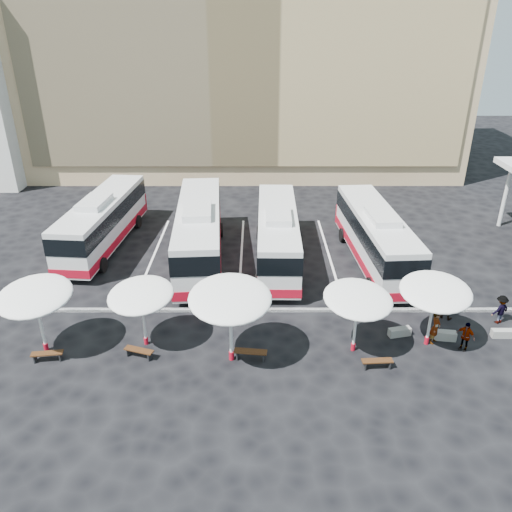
{
  "coord_description": "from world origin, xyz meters",
  "views": [
    {
      "loc": [
        0.98,
        -23.1,
        14.86
      ],
      "look_at": [
        1.0,
        3.0,
        2.2
      ],
      "focal_mm": 35.0,
      "sensor_mm": 36.0,
      "label": 1
    }
  ],
  "objects_px": {
    "sunshade_3": "(358,299)",
    "passenger_3": "(500,309)",
    "sunshade_0": "(35,296)",
    "sunshade_2": "(230,298)",
    "bus_2": "(277,234)",
    "wood_bench_0": "(47,355)",
    "bus_1": "(199,231)",
    "sunshade_1": "(141,295)",
    "bus_0": "(103,220)",
    "bus_3": "(375,235)",
    "conc_bench_0": "(400,332)",
    "passenger_0": "(435,327)",
    "wood_bench_2": "(250,353)",
    "conc_bench_1": "(443,335)",
    "passenger_1": "(447,304)",
    "wood_bench_3": "(377,362)",
    "sunshade_4": "(435,292)",
    "passenger_2": "(465,336)",
    "wood_bench_1": "(139,351)",
    "conc_bench_2": "(502,333)"
  },
  "relations": [
    {
      "from": "sunshade_3",
      "to": "passenger_3",
      "type": "xyz_separation_m",
      "value": [
        8.17,
        2.43,
        -2.09
      ]
    },
    {
      "from": "sunshade_0",
      "to": "sunshade_2",
      "type": "xyz_separation_m",
      "value": [
        9.13,
        -0.72,
        0.29
      ]
    },
    {
      "from": "bus_2",
      "to": "wood_bench_0",
      "type": "xyz_separation_m",
      "value": [
        -11.32,
        -10.77,
        -1.59
      ]
    },
    {
      "from": "bus_1",
      "to": "sunshade_1",
      "type": "distance_m",
      "value": 9.76
    },
    {
      "from": "bus_0",
      "to": "bus_3",
      "type": "height_order",
      "value": "bus_3"
    },
    {
      "from": "sunshade_1",
      "to": "conc_bench_0",
      "type": "xyz_separation_m",
      "value": [
        12.86,
        0.72,
        -2.6
      ]
    },
    {
      "from": "sunshade_1",
      "to": "passenger_0",
      "type": "bearing_deg",
      "value": 0.49
    },
    {
      "from": "bus_0",
      "to": "wood_bench_2",
      "type": "distance_m",
      "value": 16.77
    },
    {
      "from": "bus_2",
      "to": "sunshade_1",
      "type": "distance_m",
      "value": 11.72
    },
    {
      "from": "wood_bench_0",
      "to": "sunshade_1",
      "type": "bearing_deg",
      "value": 16.81
    },
    {
      "from": "bus_3",
      "to": "conc_bench_1",
      "type": "xyz_separation_m",
      "value": [
        1.75,
        -8.74,
        -1.73
      ]
    },
    {
      "from": "bus_1",
      "to": "sunshade_1",
      "type": "relative_size",
      "value": 3.39
    },
    {
      "from": "passenger_0",
      "to": "sunshade_3",
      "type": "bearing_deg",
      "value": 136.33
    },
    {
      "from": "bus_1",
      "to": "passenger_1",
      "type": "xyz_separation_m",
      "value": [
        13.99,
        -7.17,
        -1.26
      ]
    },
    {
      "from": "conc_bench_0",
      "to": "bus_1",
      "type": "bearing_deg",
      "value": 141.37
    },
    {
      "from": "bus_0",
      "to": "wood_bench_3",
      "type": "distance_m",
      "value": 21.36
    },
    {
      "from": "bus_2",
      "to": "sunshade_4",
      "type": "relative_size",
      "value": 2.94
    },
    {
      "from": "conc_bench_1",
      "to": "passenger_0",
      "type": "bearing_deg",
      "value": -155.65
    },
    {
      "from": "bus_0",
      "to": "wood_bench_3",
      "type": "height_order",
      "value": "bus_0"
    },
    {
      "from": "wood_bench_0",
      "to": "passenger_2",
      "type": "relative_size",
      "value": 0.97
    },
    {
      "from": "conc_bench_1",
      "to": "wood_bench_1",
      "type": "bearing_deg",
      "value": -174.46
    },
    {
      "from": "bus_3",
      "to": "passenger_3",
      "type": "relative_size",
      "value": 7.55
    },
    {
      "from": "bus_2",
      "to": "conc_bench_2",
      "type": "xyz_separation_m",
      "value": [
        11.18,
        -8.84,
        -1.73
      ]
    },
    {
      "from": "passenger_3",
      "to": "sunshade_0",
      "type": "bearing_deg",
      "value": -17.38
    },
    {
      "from": "conc_bench_1",
      "to": "passenger_2",
      "type": "height_order",
      "value": "passenger_2"
    },
    {
      "from": "passenger_2",
      "to": "bus_2",
      "type": "bearing_deg",
      "value": 173.91
    },
    {
      "from": "passenger_1",
      "to": "bus_1",
      "type": "bearing_deg",
      "value": 9.82
    },
    {
      "from": "bus_2",
      "to": "bus_3",
      "type": "xyz_separation_m",
      "value": [
        6.33,
        -0.31,
        0.03
      ]
    },
    {
      "from": "bus_2",
      "to": "passenger_1",
      "type": "bearing_deg",
      "value": -37.45
    },
    {
      "from": "bus_1",
      "to": "conc_bench_0",
      "type": "bearing_deg",
      "value": -42.59
    },
    {
      "from": "sunshade_4",
      "to": "wood_bench_1",
      "type": "height_order",
      "value": "sunshade_4"
    },
    {
      "from": "wood_bench_1",
      "to": "sunshade_1",
      "type": "bearing_deg",
      "value": 84.07
    },
    {
      "from": "conc_bench_0",
      "to": "conc_bench_2",
      "type": "height_order",
      "value": "conc_bench_0"
    },
    {
      "from": "wood_bench_1",
      "to": "conc_bench_0",
      "type": "relative_size",
      "value": 1.3
    },
    {
      "from": "bus_1",
      "to": "conc_bench_2",
      "type": "distance_m",
      "value": 18.71
    },
    {
      "from": "bus_2",
      "to": "sunshade_4",
      "type": "bearing_deg",
      "value": -51.97
    },
    {
      "from": "wood_bench_0",
      "to": "conc_bench_1",
      "type": "relative_size",
      "value": 1.21
    },
    {
      "from": "sunshade_3",
      "to": "passenger_2",
      "type": "xyz_separation_m",
      "value": [
        5.43,
        0.06,
        -2.12
      ]
    },
    {
      "from": "passenger_3",
      "to": "passenger_2",
      "type": "bearing_deg",
      "value": 17.51
    },
    {
      "from": "bus_2",
      "to": "wood_bench_0",
      "type": "height_order",
      "value": "bus_2"
    },
    {
      "from": "sunshade_4",
      "to": "passenger_3",
      "type": "height_order",
      "value": "sunshade_4"
    },
    {
      "from": "sunshade_4",
      "to": "wood_bench_2",
      "type": "distance_m",
      "value": 9.26
    },
    {
      "from": "sunshade_2",
      "to": "sunshade_4",
      "type": "xyz_separation_m",
      "value": [
        9.7,
        1.25,
        -0.37
      ]
    },
    {
      "from": "sunshade_2",
      "to": "sunshade_3",
      "type": "xyz_separation_m",
      "value": [
        5.93,
        0.73,
        -0.48
      ]
    },
    {
      "from": "conc_bench_0",
      "to": "bus_0",
      "type": "bearing_deg",
      "value": 148.39
    },
    {
      "from": "wood_bench_1",
      "to": "conc_bench_0",
      "type": "bearing_deg",
      "value": 7.87
    },
    {
      "from": "bus_3",
      "to": "passenger_0",
      "type": "distance_m",
      "value": 9.14
    },
    {
      "from": "conc_bench_0",
      "to": "passenger_3",
      "type": "bearing_deg",
      "value": 12.17
    },
    {
      "from": "passenger_0",
      "to": "passenger_1",
      "type": "distance_m",
      "value": 2.66
    },
    {
      "from": "sunshade_2",
      "to": "wood_bench_3",
      "type": "distance_m",
      "value": 7.47
    }
  ]
}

